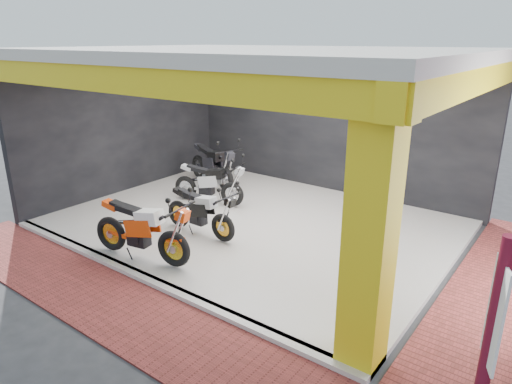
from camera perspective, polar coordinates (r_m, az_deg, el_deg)
ground at (r=8.61m, az=-8.43°, el=-8.28°), size 80.00×80.00×0.00m
showroom_floor at (r=9.96m, az=-0.31°, el=-3.93°), size 8.00×6.00×0.10m
showroom_ceiling at (r=9.20m, az=-0.35°, el=16.94°), size 8.40×6.40×0.20m
back_wall at (r=12.01m, az=8.72°, el=8.24°), size 8.20×0.20×3.50m
left_wall at (r=12.30m, az=-15.90°, el=7.99°), size 0.20×6.20×3.50m
corner_column at (r=5.36m, az=14.14°, el=-5.24°), size 0.50×0.50×3.50m
header_beam_front at (r=7.07m, az=-15.60°, el=13.35°), size 8.40×0.30×0.40m
header_beam_right at (r=7.52m, az=25.42°, el=12.55°), size 0.30×6.40×0.40m
floor_kerb at (r=8.00m, az=-13.69°, el=-10.47°), size 8.00×0.20×0.10m
paver_front at (r=7.62m, az=-18.25°, el=-12.78°), size 9.00×1.40×0.03m
paver_right at (r=8.32m, az=27.70°, el=-11.31°), size 1.40×7.00×0.03m
signpost at (r=4.13m, az=26.53°, el=-20.01°), size 0.16×0.34×2.59m
moto_hero at (r=7.87m, az=-10.37°, el=-4.91°), size 2.30×1.18×1.34m
moto_row_a at (r=8.75m, az=-4.19°, el=-2.82°), size 1.90×0.72×1.16m
moto_row_b at (r=10.60m, az=-3.02°, el=1.17°), size 2.06×1.16×1.19m
moto_row_d at (r=11.62m, az=-3.86°, el=3.13°), size 2.35×1.46×1.35m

